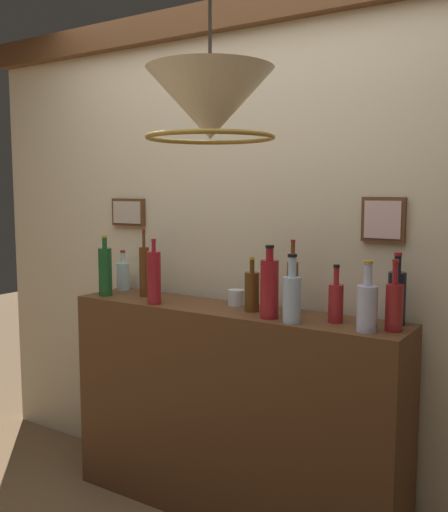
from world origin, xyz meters
The scene contains 16 objects.
panelled_rear_partition centered at (0.00, 1.10, 1.30)m, with size 3.59×0.15×2.45m.
bar_shelf_unit centered at (0.00, 0.86, 0.50)m, with size 1.66×0.33×1.00m, color brown.
liquor_bottle_gin centered at (0.76, 0.84, 1.10)m, with size 0.07×0.07×0.28m.
liquor_bottle_bourbon centered at (0.25, 0.78, 1.14)m, with size 0.08×0.08×0.31m.
liquor_bottle_vermouth centered at (0.11, 0.86, 1.10)m, with size 0.07×0.07×0.25m.
liquor_bottle_sherry centered at (0.28, 0.94, 1.13)m, with size 0.05×0.05×0.33m.
liquor_bottle_rum centered at (0.68, 0.78, 1.11)m, with size 0.08×0.08×0.28m.
liquor_bottle_brandy centered at (-0.54, 0.88, 1.14)m, with size 0.05×0.05×0.35m.
liquor_bottle_vodka centered at (0.74, 0.96, 1.12)m, with size 0.07×0.07×0.29m.
liquor_bottle_amaro centered at (-0.77, 0.97, 1.08)m, with size 0.07×0.07×0.22m.
liquor_bottle_whiskey centered at (-0.72, 0.79, 1.13)m, with size 0.07×0.07×0.31m.
liquor_bottle_tequila centered at (0.52, 0.86, 1.09)m, with size 0.06×0.06×0.24m.
liquor_bottle_mezcal centered at (0.37, 0.76, 1.11)m, with size 0.08×0.08×0.29m.
liquor_bottle_rye centered at (-0.36, 0.75, 1.13)m, with size 0.07×0.07×0.31m.
glass_tumbler_rocks centered at (-0.02, 0.94, 1.04)m, with size 0.08×0.08×0.07m.
pendant_lamp centered at (0.33, 0.22, 1.82)m, with size 0.43×0.43×0.63m.
Camera 1 is at (1.42, -1.37, 1.55)m, focal length 40.79 mm.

